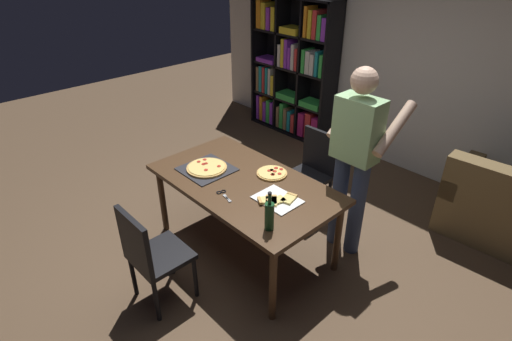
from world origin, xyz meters
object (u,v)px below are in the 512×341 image
kitchen_scissors (223,194)px  chair_near_camera (150,253)px  chair_far_side (313,168)px  second_pizza_plain (272,173)px  pepperoni_pizza_on_tray (207,168)px  bookshelf (293,72)px  wine_bottle (269,215)px  person_serving_pizza (355,153)px  dining_table (244,188)px

kitchen_scissors → chair_near_camera: bearing=-93.8°
chair_far_side → second_pizza_plain: size_ratio=3.24×
pepperoni_pizza_on_tray → chair_near_camera: bearing=-65.7°
bookshelf → wine_bottle: (2.21, -2.68, -0.05)m
chair_near_camera → second_pizza_plain: chair_near_camera is taller
bookshelf → wine_bottle: size_ratio=6.17×
person_serving_pizza → kitchen_scissors: 1.18m
chair_far_side → kitchen_scissors: 1.25m
chair_far_side → person_serving_pizza: bearing=-19.6°
chair_near_camera → person_serving_pizza: person_serving_pizza is taller
wine_bottle → kitchen_scissors: 0.59m
wine_bottle → kitchen_scissors: (-0.58, 0.04, -0.11)m
bookshelf → pepperoni_pizza_on_tray: 2.76m
chair_far_side → person_serving_pizza: 0.82m
chair_near_camera → pepperoni_pizza_on_tray: 0.97m
person_serving_pizza → pepperoni_pizza_on_tray: person_serving_pizza is taller
person_serving_pizza → chair_near_camera: bearing=-109.9°
person_serving_pizza → wine_bottle: size_ratio=5.54×
chair_far_side → bookshelf: size_ratio=0.46×
person_serving_pizza → second_pizza_plain: person_serving_pizza is taller
second_pizza_plain → chair_far_side: bearing=97.0°
kitchen_scissors → second_pizza_plain: 0.53m
bookshelf → kitchen_scissors: bearing=-58.2°
person_serving_pizza → pepperoni_pizza_on_tray: size_ratio=4.05×
chair_far_side → wine_bottle: 1.46m
kitchen_scissors → second_pizza_plain: second_pizza_plain is taller
dining_table → bookshelf: (-1.59, 2.37, 0.24)m
chair_near_camera → wine_bottle: bearing=46.4°
dining_table → chair_far_side: size_ratio=1.89×
chair_far_side → second_pizza_plain: 0.74m
dining_table → second_pizza_plain: bearing=72.4°
pepperoni_pizza_on_tray → chair_far_side: bearing=70.3°
dining_table → pepperoni_pizza_on_tray: pepperoni_pizza_on_tray is taller
kitchen_scissors → pepperoni_pizza_on_tray: bearing=160.4°
pepperoni_pizza_on_tray → kitchen_scissors: size_ratio=2.18×
chair_far_side → pepperoni_pizza_on_tray: size_ratio=2.08×
bookshelf → person_serving_pizza: size_ratio=1.11×
chair_near_camera → bookshelf: 3.71m
bookshelf → second_pizza_plain: bearing=-51.5°
dining_table → second_pizza_plain: second_pizza_plain is taller
dining_table → person_serving_pizza: (0.62, 0.74, 0.32)m
bookshelf → pepperoni_pizza_on_tray: bookshelf is taller
chair_near_camera → bookshelf: bookshelf is taller
chair_far_side → second_pizza_plain: bearing=-83.0°
dining_table → kitchen_scissors: kitchen_scissors is taller
person_serving_pizza → wine_bottle: person_serving_pizza is taller
bookshelf → dining_table: bearing=-56.2°
pepperoni_pizza_on_tray → second_pizza_plain: 0.60m
dining_table → chair_far_side: (0.00, 0.96, -0.17)m
person_serving_pizza → second_pizza_plain: 0.75m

